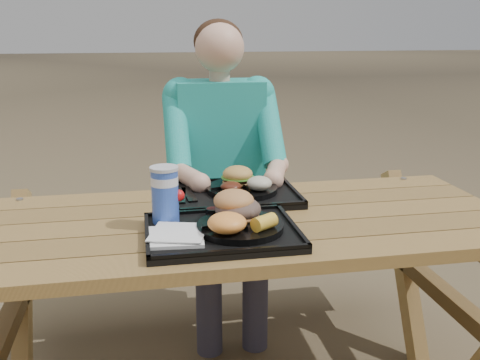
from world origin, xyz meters
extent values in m
cube|color=black|center=(-0.08, -0.15, 0.76)|extent=(0.45, 0.35, 0.02)
cube|color=black|center=(0.02, 0.21, 0.76)|extent=(0.45, 0.35, 0.02)
cylinder|color=black|center=(-0.03, -0.15, 0.78)|extent=(0.26, 0.26, 0.02)
cylinder|color=black|center=(0.05, 0.22, 0.78)|extent=(0.26, 0.26, 0.02)
cube|color=white|center=(-0.22, -0.19, 0.78)|extent=(0.17, 0.17, 0.02)
cylinder|color=#173DAC|center=(-0.24, -0.05, 0.85)|extent=(0.08, 0.08, 0.17)
cylinder|color=black|center=(-0.09, -0.03, 0.78)|extent=(0.05, 0.05, 0.03)
cylinder|color=gold|center=(-0.02, -0.03, 0.79)|extent=(0.06, 0.06, 0.03)
ellipsoid|color=#FFA343|center=(-0.08, -0.22, 0.82)|extent=(0.11, 0.11, 0.06)
cube|color=black|center=(-0.15, 0.22, 0.77)|extent=(0.05, 0.18, 0.01)
ellipsoid|color=#531F10|center=(0.00, 0.17, 0.81)|extent=(0.08, 0.08, 0.03)
ellipsoid|color=beige|center=(0.10, 0.17, 0.82)|extent=(0.09, 0.09, 0.05)
camera|label=1|loc=(-0.30, -1.62, 1.35)|focal=40.00mm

